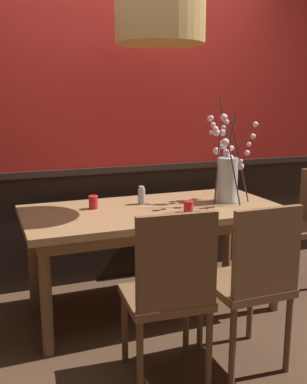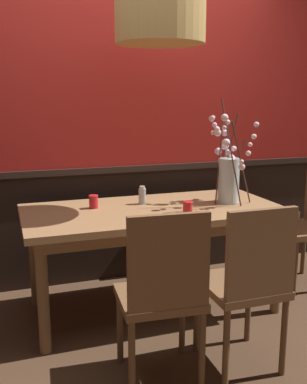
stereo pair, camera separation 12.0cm
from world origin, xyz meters
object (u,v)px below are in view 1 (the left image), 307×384
Objects in this scene: chair_near_side_right at (252,278)px; candle_holder_nearer_edge at (188,207)px; dining_table at (154,220)px; chair_head_east_end at (305,221)px; candle_holder_nearer_center at (93,202)px; chair_near_side_left at (170,289)px; vase_with_blossoms at (227,174)px; chair_far_side_right at (152,209)px; pendant_lamp at (160,23)px; condiment_bottle at (142,196)px.

candle_holder_nearer_edge is at bearing 95.39° from chair_near_side_right.
dining_table is 0.29m from candle_holder_nearer_edge.
candle_holder_nearer_edge is at bearing -49.05° from dining_table.
chair_head_east_end is 11.67× the size of candle_holder_nearer_edge.
chair_head_east_end is 1.40m from chair_near_side_right.
chair_near_side_right is (-1.09, -0.89, 0.02)m from chair_head_east_end.
candle_holder_nearer_edge is at bearing -30.24° from candle_holder_nearer_center.
candle_holder_nearer_center is at bearing 149.76° from candle_holder_nearer_edge.
vase_with_blossoms is at bearing 45.95° from chair_near_side_left.
chair_far_side_right is 1.09m from candle_holder_nearer_edge.
dining_table is 1.33m from chair_head_east_end.
chair_near_side_right is 1.68m from pendant_lamp.
dining_table is at bearing -18.46° from candle_holder_nearer_center.
chair_head_east_end is 1.22× the size of vase_with_blossoms.
dining_table is 1.86× the size of chair_near_side_right.
candle_holder_nearer_center is at bearing 162.44° from pendant_lamp.
pendant_lamp reaches higher than chair_far_side_right.
chair_near_side_right is at bearing -75.00° from condiment_bottle.
dining_table is 1.86× the size of chair_near_side_left.
pendant_lamp reaches higher than dining_table.
chair_near_side_left is 10.39× the size of candle_holder_nearer_center.
condiment_bottle is (0.20, 0.98, 0.27)m from chair_near_side_left.
candle_holder_nearer_center is (-0.71, -0.72, 0.28)m from chair_far_side_right.
chair_near_side_left is 12.24× the size of candle_holder_nearer_edge.
chair_head_east_end is 9.90× the size of candle_holder_nearer_center.
vase_with_blossoms is at bearing 68.97° from chair_near_side_right.
chair_far_side_right is at bearing 69.51° from dining_table.
pendant_lamp is at bearing 71.50° from chair_near_side_left.
chair_near_side_right reaches higher than chair_far_side_right.
dining_table is 22.77× the size of candle_holder_nearer_edge.
pendant_lamp is (0.28, 0.83, 1.43)m from chair_near_side_left.
chair_near_side_right is 10.37× the size of candle_holder_nearer_center.
chair_far_side_right is at bearing 63.36° from condiment_bottle.
chair_far_side_right reaches higher than chair_head_east_end.
vase_with_blossoms is 0.64m from condiment_bottle.
chair_near_side_right reaches higher than dining_table.
candle_holder_nearer_center is 1.25m from pendant_lamp.
dining_table is 0.91m from chair_near_side_right.
chair_near_side_left is (-0.55, -1.68, 0.02)m from chair_far_side_right.
chair_near_side_left is at bearing -101.44° from condiment_bottle.
vase_with_blossoms is at bearing -178.52° from chair_head_east_end.
pendant_lamp is (-0.27, -0.85, 1.45)m from chair_far_side_right.
pendant_lamp reaches higher than candle_holder_nearer_edge.
chair_near_side_left is at bearing -108.14° from chair_far_side_right.
chair_near_side_right is at bearing -140.89° from chair_head_east_end.
chair_far_side_right reaches higher than candle_holder_nearer_edge.
chair_near_side_left is 7.32× the size of condiment_bottle.
candle_holder_nearer_edge is (-0.14, -1.04, 0.27)m from chair_far_side_right.
pendant_lamp is (0.08, -0.15, 1.15)m from condiment_bottle.
dining_table is 2.37× the size of vase_with_blossoms.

